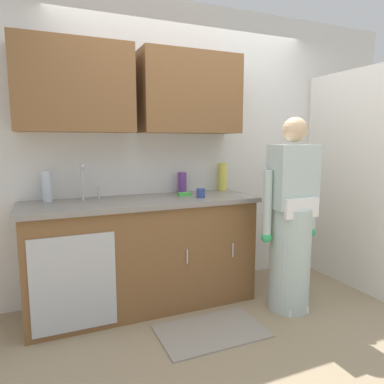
{
  "coord_description": "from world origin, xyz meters",
  "views": [
    {
      "loc": [
        -1.33,
        -2.19,
        1.43
      ],
      "look_at": [
        -0.15,
        0.55,
        1.0
      ],
      "focal_mm": 33.22,
      "sensor_mm": 36.0,
      "label": 1
    }
  ],
  "objects_px": {
    "knife_on_counter": "(244,196)",
    "sponge": "(184,194)",
    "cup_by_sink": "(201,193)",
    "bottle_soap": "(182,183)",
    "bottle_dish_liquid": "(222,177)",
    "bottle_water_tall": "(47,186)",
    "person_at_sink": "(291,230)",
    "sink": "(90,204)"
  },
  "relations": [
    {
      "from": "person_at_sink",
      "to": "knife_on_counter",
      "type": "bearing_deg",
      "value": 124.18
    },
    {
      "from": "bottle_dish_liquid",
      "to": "knife_on_counter",
      "type": "xyz_separation_m",
      "value": [
        -0.01,
        -0.43,
        -0.13
      ]
    },
    {
      "from": "cup_by_sink",
      "to": "sponge",
      "type": "xyz_separation_m",
      "value": [
        -0.09,
        0.15,
        -0.03
      ]
    },
    {
      "from": "sink",
      "to": "knife_on_counter",
      "type": "xyz_separation_m",
      "value": [
        1.3,
        -0.21,
        0.02
      ]
    },
    {
      "from": "knife_on_counter",
      "to": "sponge",
      "type": "relative_size",
      "value": 2.18
    },
    {
      "from": "sink",
      "to": "person_at_sink",
      "type": "height_order",
      "value": "person_at_sink"
    },
    {
      "from": "bottle_dish_liquid",
      "to": "cup_by_sink",
      "type": "distance_m",
      "value": 0.52
    },
    {
      "from": "person_at_sink",
      "to": "sponge",
      "type": "height_order",
      "value": "person_at_sink"
    },
    {
      "from": "sink",
      "to": "bottle_dish_liquid",
      "type": "bearing_deg",
      "value": 9.22
    },
    {
      "from": "person_at_sink",
      "to": "bottle_soap",
      "type": "bearing_deg",
      "value": 130.31
    },
    {
      "from": "person_at_sink",
      "to": "bottle_soap",
      "type": "relative_size",
      "value": 8.34
    },
    {
      "from": "bottle_water_tall",
      "to": "sink",
      "type": "bearing_deg",
      "value": -31.04
    },
    {
      "from": "knife_on_counter",
      "to": "sponge",
      "type": "xyz_separation_m",
      "value": [
        -0.47,
        0.24,
        0.01
      ]
    },
    {
      "from": "person_at_sink",
      "to": "bottle_soap",
      "type": "distance_m",
      "value": 1.08
    },
    {
      "from": "person_at_sink",
      "to": "bottle_dish_liquid",
      "type": "height_order",
      "value": "person_at_sink"
    },
    {
      "from": "person_at_sink",
      "to": "bottle_soap",
      "type": "xyz_separation_m",
      "value": [
        -0.67,
        0.78,
        0.35
      ]
    },
    {
      "from": "knife_on_counter",
      "to": "cup_by_sink",
      "type": "bearing_deg",
      "value": -103.61
    },
    {
      "from": "bottle_soap",
      "to": "bottle_dish_liquid",
      "type": "bearing_deg",
      "value": -0.17
    },
    {
      "from": "bottle_dish_liquid",
      "to": "knife_on_counter",
      "type": "distance_m",
      "value": 0.45
    },
    {
      "from": "bottle_water_tall",
      "to": "bottle_dish_liquid",
      "type": "distance_m",
      "value": 1.62
    },
    {
      "from": "knife_on_counter",
      "to": "bottle_water_tall",
      "type": "bearing_deg",
      "value": -103.9
    },
    {
      "from": "cup_by_sink",
      "to": "sponge",
      "type": "bearing_deg",
      "value": 121.54
    },
    {
      "from": "cup_by_sink",
      "to": "sponge",
      "type": "relative_size",
      "value": 0.73
    },
    {
      "from": "sink",
      "to": "person_at_sink",
      "type": "xyz_separation_m",
      "value": [
        1.54,
        -0.57,
        -0.23
      ]
    },
    {
      "from": "bottle_water_tall",
      "to": "sponge",
      "type": "height_order",
      "value": "bottle_water_tall"
    },
    {
      "from": "bottle_water_tall",
      "to": "cup_by_sink",
      "type": "distance_m",
      "value": 1.27
    },
    {
      "from": "cup_by_sink",
      "to": "sponge",
      "type": "height_order",
      "value": "cup_by_sink"
    },
    {
      "from": "bottle_water_tall",
      "to": "bottle_soap",
      "type": "height_order",
      "value": "bottle_water_tall"
    },
    {
      "from": "bottle_water_tall",
      "to": "knife_on_counter",
      "type": "relative_size",
      "value": 1.06
    },
    {
      "from": "bottle_dish_liquid",
      "to": "sponge",
      "type": "height_order",
      "value": "bottle_dish_liquid"
    },
    {
      "from": "bottle_dish_liquid",
      "to": "person_at_sink",
      "type": "bearing_deg",
      "value": -73.37
    },
    {
      "from": "bottle_soap",
      "to": "sponge",
      "type": "xyz_separation_m",
      "value": [
        -0.05,
        -0.18,
        -0.08
      ]
    },
    {
      "from": "person_at_sink",
      "to": "cup_by_sink",
      "type": "bearing_deg",
      "value": 144.21
    },
    {
      "from": "bottle_dish_liquid",
      "to": "bottle_soap",
      "type": "bearing_deg",
      "value": 179.83
    },
    {
      "from": "person_at_sink",
      "to": "sink",
      "type": "bearing_deg",
      "value": 159.74
    },
    {
      "from": "bottle_water_tall",
      "to": "cup_by_sink",
      "type": "relative_size",
      "value": 3.16
    },
    {
      "from": "sink",
      "to": "sponge",
      "type": "distance_m",
      "value": 0.83
    },
    {
      "from": "cup_by_sink",
      "to": "knife_on_counter",
      "type": "bearing_deg",
      "value": -13.64
    },
    {
      "from": "bottle_water_tall",
      "to": "cup_by_sink",
      "type": "bearing_deg",
      "value": -14.01
    },
    {
      "from": "sink",
      "to": "cup_by_sink",
      "type": "bearing_deg",
      "value": -7.42
    },
    {
      "from": "bottle_dish_liquid",
      "to": "bottle_soap",
      "type": "height_order",
      "value": "bottle_dish_liquid"
    },
    {
      "from": "bottle_water_tall",
      "to": "knife_on_counter",
      "type": "distance_m",
      "value": 1.67
    }
  ]
}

